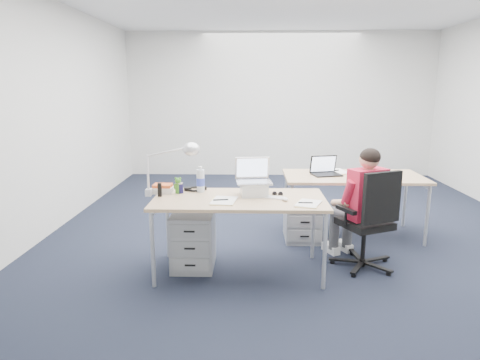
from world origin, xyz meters
name	(u,v)px	position (x,y,z in m)	size (l,w,h in m)	color
floor	(297,231)	(0.00, 0.00, 0.00)	(7.00, 7.00, 0.00)	black
room	(301,90)	(0.00, 0.00, 1.71)	(6.02, 7.02, 2.80)	silver
desk_near	(239,203)	(-0.68, -1.19, 0.68)	(1.60, 0.80, 0.73)	tan
desk_far	(353,179)	(0.63, -0.12, 0.68)	(1.60, 0.80, 0.73)	tan
office_chair	(366,240)	(0.55, -1.06, 0.28)	(0.83, 0.83, 0.99)	black
seated_person	(358,205)	(0.49, -0.91, 0.59)	(0.55, 0.70, 1.17)	red
drawer_pedestal_near	(193,240)	(-1.13, -1.08, 0.28)	(0.40, 0.50, 0.55)	#96989B
drawer_pedestal_far	(302,216)	(0.03, -0.26, 0.28)	(0.40, 0.50, 0.55)	#96989B
silver_laptop	(254,178)	(-0.54, -1.09, 0.90)	(0.33, 0.26, 0.35)	silver
wireless_keyboard	(271,197)	(-0.38, -1.17, 0.74)	(0.24, 0.10, 0.01)	white
computer_mouse	(285,199)	(-0.26, -1.27, 0.75)	(0.05, 0.08, 0.03)	white
headphones	(195,188)	(-1.13, -0.89, 0.75)	(0.23, 0.18, 0.04)	black
can_koozie	(180,188)	(-1.26, -1.01, 0.78)	(0.06, 0.06, 0.10)	#16133E
water_bottle	(201,179)	(-1.07, -0.96, 0.86)	(0.08, 0.08, 0.26)	silver
bear_figurine	(178,185)	(-1.28, -1.01, 0.81)	(0.09, 0.06, 0.16)	#236D1D
book_stack	(163,188)	(-1.43, -1.01, 0.77)	(0.19, 0.14, 0.09)	silver
cordless_phone	(160,190)	(-1.43, -1.16, 0.80)	(0.04, 0.02, 0.13)	black
papers_left	(223,201)	(-0.83, -1.31, 0.73)	(0.21, 0.30, 0.01)	#D8BD7D
papers_right	(308,204)	(-0.07, -1.39, 0.73)	(0.19, 0.27, 0.01)	#D8BD7D
sunglasses	(278,194)	(-0.32, -1.07, 0.74)	(0.11, 0.05, 0.02)	black
desk_lamp	(165,168)	(-1.38, -1.12, 1.00)	(0.47, 0.17, 0.53)	silver
dark_laptop	(327,165)	(0.31, -0.11, 0.85)	(0.32, 0.31, 0.23)	black
far_cup	(369,170)	(0.83, -0.02, 0.78)	(0.07, 0.07, 0.10)	white
far_papers	(336,172)	(0.46, 0.09, 0.73)	(0.23, 0.33, 0.01)	white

